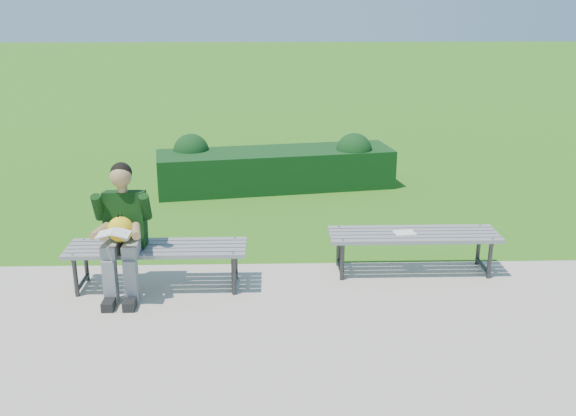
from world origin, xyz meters
name	(u,v)px	position (x,y,z in m)	size (l,w,h in m)	color
ground	(280,265)	(0.00, 0.00, 0.00)	(80.00, 80.00, 0.00)	#3F8021
walkway	(283,344)	(0.00, -1.75, 0.01)	(30.00, 3.50, 0.02)	#B1A694
hedge	(276,166)	(-0.02, 3.14, 0.34)	(3.76, 1.51, 0.85)	#193712
bench_left	(157,251)	(-1.25, -0.58, 0.42)	(1.80, 0.50, 0.46)	slate
bench_right	(413,237)	(1.42, -0.26, 0.42)	(1.80, 0.50, 0.46)	slate
seated_boy	(123,227)	(-1.55, -0.68, 0.71)	(0.56, 0.76, 1.31)	gray
paper_sheet	(404,233)	(1.32, -0.26, 0.47)	(0.24, 0.19, 0.01)	white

